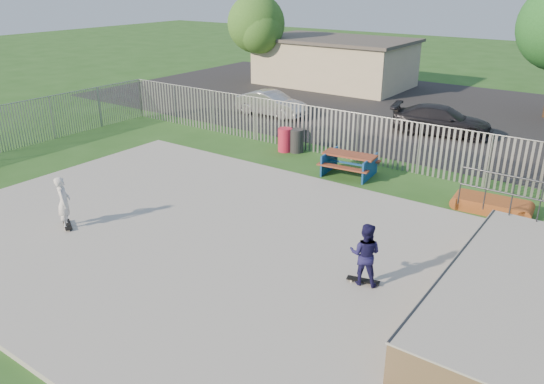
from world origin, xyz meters
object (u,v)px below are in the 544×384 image
Objects in this scene: trash_bin_red at (285,140)px; skater_white at (64,202)px; funbox at (492,205)px; picnic_table at (349,164)px; trash_bin_grey at (297,141)px; car_dark at (442,120)px; skater_navy at (365,254)px; tree_left at (256,24)px; car_silver at (271,104)px.

trash_bin_red is 10.31m from skater_white.
picnic_table is at bearing 171.62° from funbox.
trash_bin_grey is 0.21× the size of car_dark.
skater_white is (-8.58, -2.32, 0.00)m from skater_navy.
funbox is at bearing -115.75° from skater_navy.
skater_navy is at bearing -65.56° from picnic_table.
skater_navy is at bearing -48.22° from trash_bin_grey.
trash_bin_grey is 7.54m from car_dark.
tree_left reaches higher than skater_navy.
skater_navy is at bearing -47.26° from tree_left.
car_silver is 0.66× the size of tree_left.
trash_bin_red reaches higher than funbox.
trash_bin_red is at bearing -139.41° from car_silver.
skater_white is at bearing -122.02° from picnic_table.
skater_navy reaches higher than car_dark.
funbox is at bearing -100.26° from skater_white.
skater_navy reaches higher than car_silver.
car_dark reaches higher than funbox.
picnic_table is at bearing 161.61° from car_dark.
trash_bin_grey is at bearing -59.32° from skater_white.
trash_bin_red is at bearing 133.41° from car_dark.
trash_bin_grey is 16.41m from tree_left.
car_silver is at bearing 89.58° from car_dark.
car_dark is 2.98× the size of skater_white.
funbox is at bearing -115.62° from car_silver.
funbox is 0.45× the size of car_dark.
skater_white is at bearing -168.00° from car_silver.
trash_bin_red is 0.65× the size of skater_navy.
picnic_table is 1.36× the size of skater_white.
tree_left reaches higher than car_dark.
tree_left is 3.85× the size of skater_white.
funbox is (5.38, -0.35, -0.22)m from picnic_table.
trash_bin_red is at bearing -60.28° from skater_navy.
car_silver is at bearing 131.22° from trash_bin_red.
skater_navy is (7.28, -8.15, 0.43)m from trash_bin_grey.
skater_navy is (7.74, -7.95, 0.43)m from trash_bin_red.
picnic_table is 1.01× the size of funbox.
car_silver reaches higher than trash_bin_grey.
tree_left reaches higher than trash_bin_grey.
trash_bin_red reaches higher than trash_bin_grey.
skater_navy and skater_white have the same top height.
car_silver reaches higher than trash_bin_red.
tree_left is at bearing 131.81° from picnic_table.
car_silver is at bearing -48.02° from tree_left.
tree_left is 24.34m from skater_white.
trash_bin_red is (-3.67, 1.02, 0.08)m from picnic_table.
car_dark is at bearing 114.81° from funbox.
car_dark is at bearing 56.70° from trash_bin_grey.
car_dark reaches higher than car_silver.
picnic_table is at bearing -74.06° from skater_navy.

